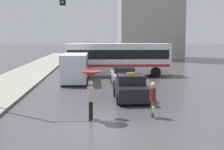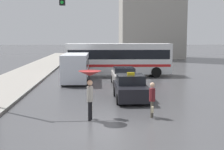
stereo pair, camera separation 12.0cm
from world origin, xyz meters
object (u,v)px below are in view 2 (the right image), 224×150
ambulance_van (76,67)px  city_bus (118,58)px  taxi (131,88)px  traffic_light (21,23)px  pedestrian_with_umbrella (90,81)px  pedestrian_man (152,98)px  sedan_red (124,77)px

ambulance_van → city_bus: city_bus is taller
taxi → traffic_light: (-5.82, -2.34, 3.74)m
city_bus → traffic_light: (-6.00, -14.21, 2.68)m
ambulance_van → traffic_light: traffic_light is taller
pedestrian_with_umbrella → pedestrian_man: bearing=-66.6°
taxi → city_bus: size_ratio=0.40×
sedan_red → traffic_light: bearing=54.4°
sedan_red → pedestrian_man: size_ratio=2.79×
ambulance_van → traffic_light: 10.57m
pedestrian_with_umbrella → pedestrian_man: size_ratio=1.36×
city_bus → pedestrian_man: size_ratio=6.12×
sedan_red → city_bus: 5.93m
pedestrian_man → sedan_red: bearing=-161.6°
sedan_red → pedestrian_man: pedestrian_man is taller
sedan_red → pedestrian_with_umbrella: 10.90m
ambulance_van → pedestrian_man: ambulance_van is taller
pedestrian_man → traffic_light: 7.46m
taxi → traffic_light: traffic_light is taller
ambulance_van → pedestrian_man: bearing=111.0°
pedestrian_man → taxi: bearing=-156.4°
taxi → sedan_red: (0.18, 6.03, -0.04)m
pedestrian_with_umbrella → traffic_light: (-3.44, 2.15, 2.62)m
city_bus → traffic_light: 15.65m
taxi → pedestrian_with_umbrella: (-2.38, -4.49, 1.12)m
sedan_red → ambulance_van: bearing=-21.1°
taxi → ambulance_van: (-3.72, 7.54, 0.63)m
ambulance_van → pedestrian_with_umbrella: (1.34, -12.03, 0.49)m
sedan_red → pedestrian_with_umbrella: size_ratio=2.05×
sedan_red → ambulance_van: 4.23m
taxi → pedestrian_with_umbrella: bearing=62.1°
taxi → city_bus: (0.18, 11.86, 1.06)m
city_bus → pedestrian_with_umbrella: city_bus is taller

